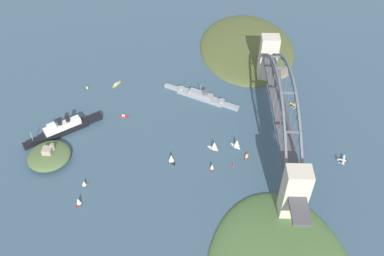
{
  "coord_description": "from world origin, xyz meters",
  "views": [
    {
      "loc": [
        -285.58,
        71.96,
        275.41
      ],
      "look_at": [
        0.0,
        79.71,
        8.0
      ],
      "focal_mm": 38.4,
      "sensor_mm": 36.0,
      "label": 1
    }
  ],
  "objects_px": {
    "small_boat_1": "(84,183)",
    "small_boat_6": "(247,156)",
    "small_boat_0": "(78,201)",
    "small_boat_9": "(214,145)",
    "small_boat_5": "(87,88)",
    "naval_cruiser": "(201,96)",
    "small_boat_7": "(124,116)",
    "small_boat_8": "(171,158)",
    "ocean_liner": "(64,128)",
    "fort_island_mid_harbor": "(49,156)",
    "channel_marker_buoy": "(233,165)",
    "seaplane_second_in_formation": "(294,106)",
    "small_boat_4": "(237,143)",
    "harbor_arch_bridge": "(279,112)",
    "small_boat_2": "(212,167)",
    "seaplane_taxiing_near_bridge": "(343,160)",
    "small_boat_3": "(116,84)"
  },
  "relations": [
    {
      "from": "small_boat_7",
      "to": "small_boat_2",
      "type": "bearing_deg",
      "value": -127.51
    },
    {
      "from": "small_boat_7",
      "to": "seaplane_second_in_formation",
      "type": "bearing_deg",
      "value": -83.54
    },
    {
      "from": "ocean_liner",
      "to": "small_boat_6",
      "type": "distance_m",
      "value": 176.72
    },
    {
      "from": "small_boat_9",
      "to": "small_boat_0",
      "type": "bearing_deg",
      "value": 120.57
    },
    {
      "from": "naval_cruiser",
      "to": "fort_island_mid_harbor",
      "type": "height_order",
      "value": "naval_cruiser"
    },
    {
      "from": "small_boat_1",
      "to": "small_boat_3",
      "type": "height_order",
      "value": "small_boat_1"
    },
    {
      "from": "small_boat_1",
      "to": "small_boat_6",
      "type": "bearing_deg",
      "value": -75.07
    },
    {
      "from": "fort_island_mid_harbor",
      "to": "channel_marker_buoy",
      "type": "distance_m",
      "value": 166.02
    },
    {
      "from": "small_boat_0",
      "to": "small_boat_9",
      "type": "xyz_separation_m",
      "value": [
        65.72,
        -111.27,
        1.01
      ]
    },
    {
      "from": "naval_cruiser",
      "to": "small_boat_0",
      "type": "height_order",
      "value": "naval_cruiser"
    },
    {
      "from": "small_boat_9",
      "to": "seaplane_taxiing_near_bridge",
      "type": "bearing_deg",
      "value": -96.49
    },
    {
      "from": "harbor_arch_bridge",
      "to": "small_boat_8",
      "type": "xyz_separation_m",
      "value": [
        -36.47,
        97.27,
        -25.22
      ]
    },
    {
      "from": "naval_cruiser",
      "to": "small_boat_4",
      "type": "distance_m",
      "value": 79.32
    },
    {
      "from": "seaplane_taxiing_near_bridge",
      "to": "small_boat_8",
      "type": "xyz_separation_m",
      "value": [
        -3.68,
        154.0,
        2.37
      ]
    },
    {
      "from": "small_boat_0",
      "to": "small_boat_6",
      "type": "xyz_separation_m",
      "value": [
        56.8,
        -141.08,
        -3.04
      ]
    },
    {
      "from": "harbor_arch_bridge",
      "to": "small_boat_5",
      "type": "xyz_separation_m",
      "value": [
        68.63,
        196.45,
        -28.91
      ]
    },
    {
      "from": "channel_marker_buoy",
      "to": "seaplane_taxiing_near_bridge",
      "type": "bearing_deg",
      "value": -85.74
    },
    {
      "from": "fort_island_mid_harbor",
      "to": "seaplane_taxiing_near_bridge",
      "type": "bearing_deg",
      "value": -89.18
    },
    {
      "from": "seaplane_second_in_formation",
      "to": "channel_marker_buoy",
      "type": "distance_m",
      "value": 106.76
    },
    {
      "from": "small_boat_6",
      "to": "small_boat_8",
      "type": "distance_m",
      "value": 69.03
    },
    {
      "from": "small_boat_5",
      "to": "small_boat_2",
      "type": "bearing_deg",
      "value": -129.82
    },
    {
      "from": "small_boat_2",
      "to": "small_boat_5",
      "type": "height_order",
      "value": "small_boat_2"
    },
    {
      "from": "naval_cruiser",
      "to": "small_boat_7",
      "type": "bearing_deg",
      "value": 112.2
    },
    {
      "from": "fort_island_mid_harbor",
      "to": "small_boat_1",
      "type": "distance_m",
      "value": 48.17
    },
    {
      "from": "small_boat_8",
      "to": "channel_marker_buoy",
      "type": "distance_m",
      "value": 55.79
    },
    {
      "from": "seaplane_second_in_formation",
      "to": "small_boat_9",
      "type": "relative_size",
      "value": 0.83
    },
    {
      "from": "fort_island_mid_harbor",
      "to": "seaplane_second_in_formation",
      "type": "bearing_deg",
      "value": -71.07
    },
    {
      "from": "naval_cruiser",
      "to": "small_boat_1",
      "type": "distance_m",
      "value": 156.24
    },
    {
      "from": "harbor_arch_bridge",
      "to": "small_boat_2",
      "type": "xyz_separation_m",
      "value": [
        -44.41,
        60.86,
        -26.31
      ]
    },
    {
      "from": "small_boat_3",
      "to": "small_boat_4",
      "type": "xyz_separation_m",
      "value": [
        -92.76,
        -127.76,
        4.15
      ]
    },
    {
      "from": "small_boat_5",
      "to": "small_boat_1",
      "type": "bearing_deg",
      "value": -168.75
    },
    {
      "from": "naval_cruiser",
      "to": "seaplane_taxiing_near_bridge",
      "type": "bearing_deg",
      "value": -124.52
    },
    {
      "from": "small_boat_1",
      "to": "seaplane_second_in_formation",
      "type": "bearing_deg",
      "value": -60.68
    },
    {
      "from": "ocean_liner",
      "to": "channel_marker_buoy",
      "type": "xyz_separation_m",
      "value": [
        -38.74,
        -161.64,
        -4.47
      ]
    },
    {
      "from": "small_boat_8",
      "to": "naval_cruiser",
      "type": "bearing_deg",
      "value": -15.8
    },
    {
      "from": "small_boat_3",
      "to": "small_boat_9",
      "type": "distance_m",
      "value": 143.6
    },
    {
      "from": "small_boat_1",
      "to": "seaplane_taxiing_near_bridge",
      "type": "bearing_deg",
      "value": -81.62
    },
    {
      "from": "seaplane_second_in_formation",
      "to": "small_boat_9",
      "type": "height_order",
      "value": "small_boat_9"
    },
    {
      "from": "seaplane_second_in_formation",
      "to": "channel_marker_buoy",
      "type": "height_order",
      "value": "seaplane_second_in_formation"
    },
    {
      "from": "harbor_arch_bridge",
      "to": "small_boat_4",
      "type": "distance_m",
      "value": 48.0
    },
    {
      "from": "small_boat_2",
      "to": "small_boat_4",
      "type": "xyz_separation_m",
      "value": [
        27.87,
        -23.19,
        1.57
      ]
    },
    {
      "from": "fort_island_mid_harbor",
      "to": "small_boat_4",
      "type": "bearing_deg",
      "value": -83.27
    },
    {
      "from": "ocean_liner",
      "to": "small_boat_2",
      "type": "relative_size",
      "value": 9.21
    },
    {
      "from": "ocean_liner",
      "to": "naval_cruiser",
      "type": "distance_m",
      "value": 143.71
    },
    {
      "from": "harbor_arch_bridge",
      "to": "naval_cruiser",
      "type": "height_order",
      "value": "harbor_arch_bridge"
    },
    {
      "from": "harbor_arch_bridge",
      "to": "seaplane_taxiing_near_bridge",
      "type": "distance_m",
      "value": 71.09
    },
    {
      "from": "small_boat_1",
      "to": "small_boat_4",
      "type": "height_order",
      "value": "small_boat_4"
    },
    {
      "from": "harbor_arch_bridge",
      "to": "small_boat_2",
      "type": "bearing_deg",
      "value": 126.12
    },
    {
      "from": "small_boat_0",
      "to": "small_boat_4",
      "type": "xyz_separation_m",
      "value": [
        68.85,
        -132.2,
        1.13
      ]
    },
    {
      "from": "seaplane_taxiing_near_bridge",
      "to": "channel_marker_buoy",
      "type": "relative_size",
      "value": 4.31
    }
  ]
}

